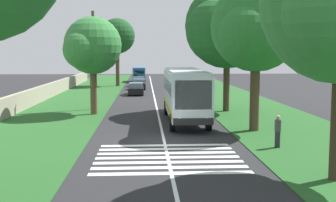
# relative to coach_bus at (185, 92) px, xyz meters

# --- Properties ---
(ground) EXTENTS (160.00, 160.00, 0.00)m
(ground) POSITION_rel_coach_bus_xyz_m (-7.47, 1.80, -2.15)
(ground) COLOR #262628
(grass_verge_left) EXTENTS (120.00, 8.00, 0.04)m
(grass_verge_left) POSITION_rel_coach_bus_xyz_m (7.53, 10.00, -2.13)
(grass_verge_left) COLOR #235623
(grass_verge_left) RESTS_ON ground
(grass_verge_right) EXTENTS (120.00, 8.00, 0.04)m
(grass_verge_right) POSITION_rel_coach_bus_xyz_m (7.53, -6.40, -2.13)
(grass_verge_right) COLOR #235623
(grass_verge_right) RESTS_ON ground
(centre_line) EXTENTS (110.00, 0.16, 0.01)m
(centre_line) POSITION_rel_coach_bus_xyz_m (7.53, 1.80, -2.14)
(centre_line) COLOR silver
(centre_line) RESTS_ON ground
(coach_bus) EXTENTS (11.16, 2.62, 3.73)m
(coach_bus) POSITION_rel_coach_bus_xyz_m (0.00, 0.00, 0.00)
(coach_bus) COLOR silver
(coach_bus) RESTS_ON ground
(zebra_crossing) EXTENTS (5.85, 6.80, 0.01)m
(zebra_crossing) POSITION_rel_coach_bus_xyz_m (-10.80, 1.80, -2.14)
(zebra_crossing) COLOR silver
(zebra_crossing) RESTS_ON ground
(trailing_car_0) EXTENTS (4.30, 1.78, 1.43)m
(trailing_car_0) POSITION_rel_coach_bus_xyz_m (20.40, 3.90, -1.48)
(trailing_car_0) COLOR black
(trailing_car_0) RESTS_ON ground
(trailing_car_1) EXTENTS (4.30, 1.78, 1.43)m
(trailing_car_1) POSITION_rel_coach_bus_xyz_m (28.13, 3.64, -1.48)
(trailing_car_1) COLOR black
(trailing_car_1) RESTS_ON ground
(trailing_car_2) EXTENTS (4.30, 1.78, 1.43)m
(trailing_car_2) POSITION_rel_coach_bus_xyz_m (33.38, 3.77, -1.48)
(trailing_car_2) COLOR #145933
(trailing_car_2) RESTS_ON ground
(trailing_minibus_0) EXTENTS (6.00, 2.14, 2.53)m
(trailing_minibus_0) POSITION_rel_coach_bus_xyz_m (43.94, 3.82, -0.60)
(trailing_minibus_0) COLOR teal
(trailing_minibus_0) RESTS_ON ground
(roadside_tree_left_0) EXTENTS (6.56, 5.25, 10.05)m
(roadside_tree_left_0) POSITION_rel_coach_bus_xyz_m (34.22, 7.06, 5.13)
(roadside_tree_left_0) COLOR #4C3826
(roadside_tree_left_0) RESTS_ON grass_verge_left
(roadside_tree_left_1) EXTENTS (5.59, 4.55, 7.75)m
(roadside_tree_left_1) POSITION_rel_coach_bus_xyz_m (3.97, 7.06, 3.21)
(roadside_tree_left_1) COLOR brown
(roadside_tree_left_1) RESTS_ON grass_verge_left
(roadside_tree_right_1) EXTENTS (6.71, 5.67, 9.37)m
(roadside_tree_right_1) POSITION_rel_coach_bus_xyz_m (-3.99, -3.90, 4.26)
(roadside_tree_right_1) COLOR #4C3826
(roadside_tree_right_1) RESTS_ON grass_verge_right
(roadside_tree_right_2) EXTENTS (8.50, 7.13, 10.62)m
(roadside_tree_right_2) POSITION_rel_coach_bus_xyz_m (4.95, -3.74, 4.79)
(roadside_tree_right_2) COLOR #4C3826
(roadside_tree_right_2) RESTS_ON grass_verge_right
(utility_pole) EXTENTS (0.24, 1.40, 8.45)m
(utility_pole) POSITION_rel_coach_bus_xyz_m (6.83, 7.25, 2.26)
(utility_pole) COLOR #473828
(utility_pole) RESTS_ON grass_verge_left
(roadside_wall) EXTENTS (70.00, 0.40, 1.56)m
(roadside_wall) POSITION_rel_coach_bus_xyz_m (12.53, 13.40, -1.33)
(roadside_wall) COLOR #9E937F
(roadside_wall) RESTS_ON grass_verge_left
(pedestrian) EXTENTS (0.34, 0.34, 1.69)m
(pedestrian) POSITION_rel_coach_bus_xyz_m (-9.11, -3.98, -1.24)
(pedestrian) COLOR #26262D
(pedestrian) RESTS_ON grass_verge_right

